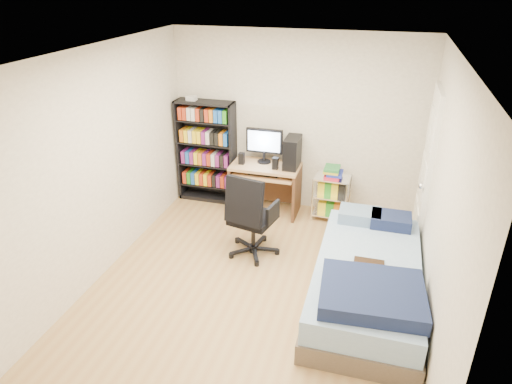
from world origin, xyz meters
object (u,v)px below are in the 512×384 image
(office_chair, at_px, (251,230))
(bed, at_px, (367,280))
(computer_desk, at_px, (273,169))
(media_shelf, at_px, (207,151))

(office_chair, distance_m, bed, 1.51)
(computer_desk, distance_m, bed, 2.29)
(computer_desk, bearing_deg, bed, -50.21)
(media_shelf, relative_size, bed, 0.73)
(media_shelf, xyz_separation_m, office_chair, (1.07, -1.29, -0.44))
(media_shelf, distance_m, bed, 3.13)
(bed, bearing_deg, media_shelf, 143.45)
(computer_desk, xyz_separation_m, office_chair, (0.03, -1.19, -0.31))
(computer_desk, height_order, office_chair, computer_desk)
(office_chair, bearing_deg, media_shelf, 141.56)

